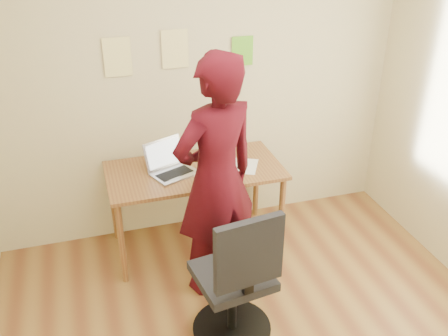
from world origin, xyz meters
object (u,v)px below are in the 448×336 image
object	(u,v)px
desk	(195,178)
laptop	(171,166)
office_chair	(237,286)
phone	(234,174)
person	(216,180)

from	to	relation	value
desk	laptop	world-z (taller)	laptop
desk	laptop	xyz separation A→B (m)	(-0.19, 0.00, 0.14)
desk	office_chair	distance (m)	1.12
phone	person	distance (m)	0.46
laptop	office_chair	bearing A→B (deg)	-102.85
laptop	person	distance (m)	0.59
office_chair	person	world-z (taller)	person
laptop	phone	size ratio (longest dim) A/B	3.03
desk	laptop	distance (m)	0.24
desk	phone	distance (m)	0.34
desk	phone	size ratio (longest dim) A/B	9.90
laptop	person	size ratio (longest dim) A/B	0.23
laptop	office_chair	xyz separation A→B (m)	(0.19, -1.11, -0.35)
office_chair	person	bearing A→B (deg)	78.87
laptop	person	bearing A→B (deg)	-89.94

